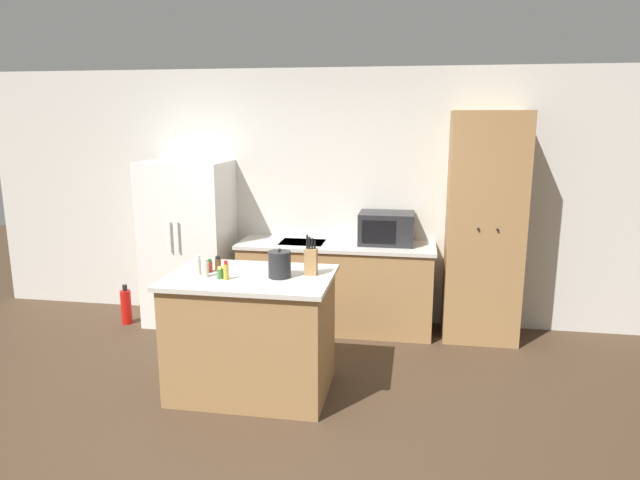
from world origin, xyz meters
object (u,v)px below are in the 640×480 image
Objects in this scene: microwave at (386,228)px; knife_block at (311,261)px; refrigerator at (189,243)px; spice_bottle_short_red at (210,266)px; pantry_cabinet at (484,228)px; spice_bottle_amber_oil at (220,273)px; spice_bottle_pale_salt at (198,266)px; spice_bottle_green_herb at (226,271)px; spice_bottle_tall_dark at (205,269)px; kettle at (280,264)px; spice_bottle_orange_cap at (218,264)px; fire_extinguisher at (126,306)px.

knife_block is at bearing -108.81° from microwave.
refrigerator is 1.58m from spice_bottle_short_red.
spice_bottle_short_red is at bearing -147.02° from pantry_cabinet.
spice_bottle_amber_oil is (0.14, -0.17, -0.00)m from spice_bottle_short_red.
spice_bottle_pale_salt is (-0.06, -0.09, 0.02)m from spice_bottle_short_red.
microwave is 3.73× the size of spice_bottle_green_herb.
spice_bottle_short_red is (-0.02, 0.14, -0.02)m from spice_bottle_tall_dark.
kettle is (0.63, 0.04, 0.03)m from spice_bottle_pale_salt.
spice_bottle_green_herb is at bearing -157.90° from knife_block.
kettle is (0.57, -0.06, 0.05)m from spice_bottle_short_red.
spice_bottle_green_herb is at bearing -57.32° from spice_bottle_orange_cap.
spice_bottle_orange_cap is (-1.23, -1.46, -0.04)m from microwave.
pantry_cabinet reaches higher than spice_bottle_pale_salt.
refrigerator is at bearing 119.97° from spice_bottle_amber_oil.
refrigerator is at bearing -178.99° from pantry_cabinet.
pantry_cabinet is 21.52× the size of spice_bottle_short_red.
pantry_cabinet is at bearing 1.01° from refrigerator.
refrigerator reaches higher than spice_bottle_green_herb.
fire_extinguisher is at bearing 137.09° from spice_bottle_tall_dark.
spice_bottle_short_red is 0.07m from spice_bottle_orange_cap.
pantry_cabinet is 2.21m from kettle.
fire_extinguisher is at bearing 152.96° from knife_block.
spice_bottle_pale_salt is at bearing -130.16° from microwave.
microwave reaches higher than spice_bottle_tall_dark.
refrigerator is 11.00× the size of spice_bottle_pale_salt.
refrigerator is 2.04m from microwave.
kettle is at bearing -137.70° from pantry_cabinet.
refrigerator is 7.53× the size of kettle.
microwave is 1.90m from spice_bottle_orange_cap.
spice_bottle_pale_salt reaches higher than spice_bottle_green_herb.
kettle is at bearing -47.43° from refrigerator.
spice_bottle_orange_cap reaches higher than spice_bottle_short_red.
microwave is at bearing 49.84° from spice_bottle_pale_salt.
fire_extinguisher is (-2.17, 1.11, -0.87)m from knife_block.
kettle is 0.53× the size of fire_extinguisher.
knife_block is at bearing 26.68° from kettle.
microwave is 4.47× the size of spice_bottle_orange_cap.
refrigerator reaches higher than spice_bottle_pale_salt.
pantry_cabinet is at bearing 35.69° from spice_bottle_tall_dark.
spice_bottle_orange_cap is at bearing 113.97° from spice_bottle_amber_oil.
spice_bottle_tall_dark is at bearing -171.32° from kettle.
spice_bottle_short_red is at bearing 174.45° from kettle.
spice_bottle_tall_dark is at bearing -144.31° from pantry_cabinet.
spice_bottle_pale_salt is 2.01m from fire_extinguisher.
spice_bottle_pale_salt is (-0.85, -0.15, -0.04)m from knife_block.
spice_bottle_tall_dark is 1.14× the size of spice_bottle_orange_cap.
microwave reaches higher than kettle.
pantry_cabinet is at bearing 37.77° from spice_bottle_amber_oil.
spice_bottle_tall_dark is (-0.77, -0.19, -0.05)m from knife_block.
spice_bottle_pale_salt is 0.63m from kettle.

